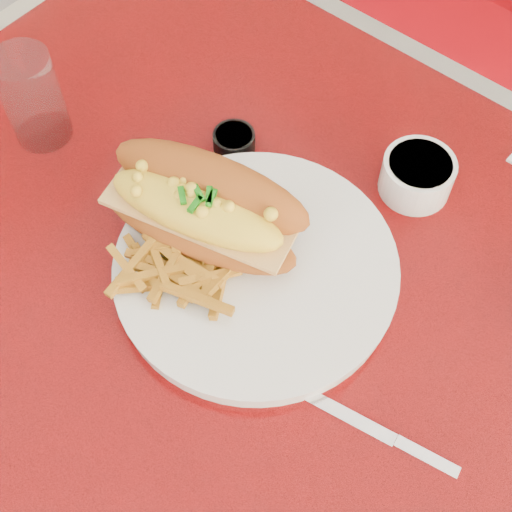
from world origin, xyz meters
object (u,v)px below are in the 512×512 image
Objects in this scene: mac_hoagie at (202,207)px; gravy_ramekin at (417,175)px; diner_table at (299,364)px; fork at (317,292)px; sauce_cup_left at (234,141)px; water_tumbler at (32,98)px; knife at (387,437)px; dinner_plate at (256,269)px.

mac_hoagie is 0.26m from gravy_ramekin.
diner_table is 4.94× the size of mac_hoagie.
fork is 0.23m from sauce_cup_left.
water_tumbler is at bearing 77.39° from fork.
mac_hoagie reaches higher than gravy_ramekin.
mac_hoagie is at bearing 2.22° from water_tumbler.
fork is 1.31× the size of water_tumbler.
sauce_cup_left is (-0.06, 0.12, -0.05)m from mac_hoagie.
knife is at bearing -23.69° from diner_table.
gravy_ramekin is at bearing 72.40° from dinner_plate.
fork is (0.07, 0.02, 0.01)m from dinner_plate.
dinner_plate is 3.55× the size of gravy_ramekin.
diner_table is at bearing 146.12° from knife.
gravy_ramekin is (0.07, 0.21, 0.01)m from dinner_plate.
diner_table is 12.14× the size of gravy_ramekin.
mac_hoagie is 3.88× the size of sauce_cup_left.
gravy_ramekin reaches higher than sauce_cup_left.
gravy_ramekin is (0.00, 0.20, 0.19)m from diner_table.
sauce_cup_left is at bearing 138.27° from dinner_plate.
mac_hoagie is 2.46× the size of gravy_ramekin.
diner_table is 3.42× the size of dinner_plate.
water_tumbler is 0.55m from knife.
dinner_plate is 2.26× the size of fork.
sauce_cup_left is (-0.14, 0.12, 0.00)m from dinner_plate.
sauce_cup_left is (-0.20, -0.09, -0.01)m from gravy_ramekin.
dinner_plate is 2.05× the size of knife.
diner_table is 7.75× the size of fork.
knife is (0.29, -0.06, -0.06)m from mac_hoagie.
mac_hoagie reaches higher than fork.
mac_hoagie is 2.05× the size of water_tumbler.
sauce_cup_left is 0.39m from knife.
fork is at bearing -7.70° from mac_hoagie.
sauce_cup_left is 0.37× the size of knife.
water_tumbler reaches higher than knife.
sauce_cup_left reaches higher than diner_table.
water_tumbler is (-0.26, -0.01, -0.00)m from mac_hoagie.
dinner_plate is at bearing 1.89° from water_tumbler.
sauce_cup_left is (-0.21, 0.11, -0.01)m from fork.
water_tumbler is (-0.20, -0.13, 0.05)m from sauce_cup_left.
gravy_ramekin is at bearing -15.28° from fork.
sauce_cup_left is at bearing 33.67° from water_tumbler.
sauce_cup_left is at bearing 46.59° from fork.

